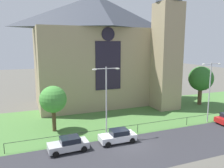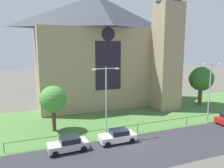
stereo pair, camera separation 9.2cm
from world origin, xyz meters
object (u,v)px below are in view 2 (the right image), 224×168
at_px(tree_left_near, 53,100).
at_px(parked_car_silver, 68,144).
at_px(tree_right_far, 201,79).
at_px(streetlamp_far, 210,85).
at_px(streetlamp_near, 106,94).
at_px(parked_car_white, 118,136).
at_px(church_building, 102,49).

xyz_separation_m(tree_left_near, parked_car_silver, (0.63, -6.38, -3.46)).
height_order(tree_right_far, streetlamp_far, streetlamp_far).
xyz_separation_m(streetlamp_far, parked_car_silver, (-20.54, -1.69, -4.75)).
bearing_deg(streetlamp_near, parked_car_white, -62.76).
bearing_deg(tree_right_far, streetlamp_near, -159.06).
relative_size(streetlamp_near, parked_car_silver, 2.02).
height_order(parked_car_silver, parked_car_white, same).
bearing_deg(church_building, streetlamp_far, -56.72).
height_order(church_building, parked_car_silver, church_building).
bearing_deg(tree_left_near, church_building, 47.26).
relative_size(tree_left_near, parked_car_silver, 1.40).
xyz_separation_m(tree_left_near, parked_car_white, (6.34, -6.27, -3.46)).
bearing_deg(streetlamp_near, streetlamp_far, -0.00).
bearing_deg(streetlamp_near, church_building, 72.60).
bearing_deg(parked_car_white, tree_right_far, -154.04).
distance_m(tree_left_near, parked_car_white, 9.56).
height_order(streetlamp_near, parked_car_silver, streetlamp_near).
bearing_deg(streetlamp_far, streetlamp_near, 180.00).
relative_size(tree_right_far, tree_left_near, 1.20).
bearing_deg(streetlamp_far, parked_car_silver, -175.29).
bearing_deg(church_building, tree_right_far, -25.07).
bearing_deg(parked_car_white, streetlamp_far, -173.27).
relative_size(church_building, tree_right_far, 3.62).
height_order(church_building, tree_right_far, church_building).
distance_m(tree_right_far, tree_left_near, 27.53).
bearing_deg(streetlamp_far, tree_left_near, 167.52).
height_order(tree_right_far, tree_left_near, tree_right_far).
relative_size(tree_right_far, streetlamp_far, 0.83).
relative_size(church_building, streetlamp_far, 2.99).
xyz_separation_m(tree_left_near, streetlamp_far, (21.17, -4.69, 1.29)).
relative_size(church_building, parked_car_silver, 6.09).
relative_size(streetlamp_near, parked_car_white, 2.04).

